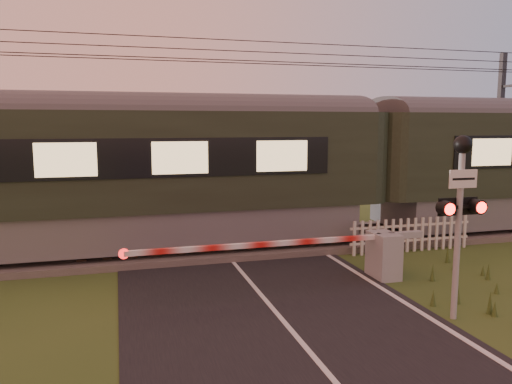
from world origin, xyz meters
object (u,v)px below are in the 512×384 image
object	(u,v)px
boom_gate	(370,253)
catenary_mast	(500,133)
train	(367,165)
crossing_signal	(460,194)
picket_fence	(411,235)

from	to	relation	value
boom_gate	catenary_mast	distance (m)	11.18
train	crossing_signal	world-z (taller)	train
boom_gate	catenary_mast	size ratio (longest dim) A/B	1.11
boom_gate	picket_fence	world-z (taller)	boom_gate
train	picket_fence	bearing A→B (deg)	-75.54
train	boom_gate	distance (m)	4.70
train	catenary_mast	distance (m)	7.43
crossing_signal	train	bearing A→B (deg)	76.45
crossing_signal	boom_gate	bearing A→B (deg)	97.15
train	crossing_signal	bearing A→B (deg)	-103.55
picket_fence	boom_gate	bearing A→B (deg)	-140.29
catenary_mast	boom_gate	bearing A→B (deg)	-145.63
picket_fence	catenary_mast	distance (m)	8.24
boom_gate	picket_fence	distance (m)	3.14
train	catenary_mast	xyz separation A→B (m)	(7.02, 2.22, 0.96)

